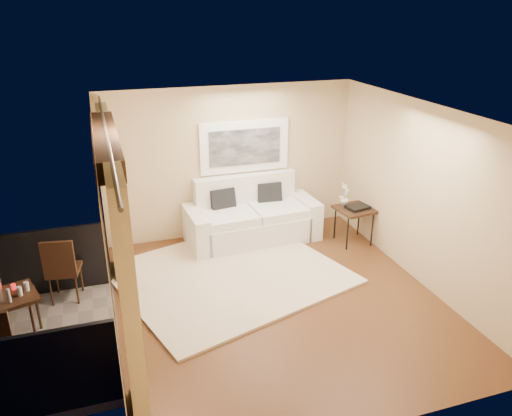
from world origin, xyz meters
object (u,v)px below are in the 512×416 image
sofa (251,218)px  bistro_table (11,301)px  side_table (354,211)px  orchid (345,194)px  balcony_chair_far (61,266)px

sofa → bistro_table: 4.21m
sofa → side_table: (1.68, -0.73, 0.20)m
sofa → bistro_table: size_ratio=3.18×
orchid → bistro_table: bearing=-164.8°
side_table → balcony_chair_far: 4.85m
orchid → bistro_table: 5.44m
sofa → side_table: bearing=-26.5°
bistro_table → orchid: bearing=15.2°
side_table → bistro_table: bistro_table is taller
orchid → balcony_chair_far: 4.74m
orchid → balcony_chair_far: orchid is taller
side_table → orchid: 0.34m
orchid → bistro_table: orchid is taller
bistro_table → balcony_chair_far: bearing=55.7°
side_table → bistro_table: bearing=-166.5°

